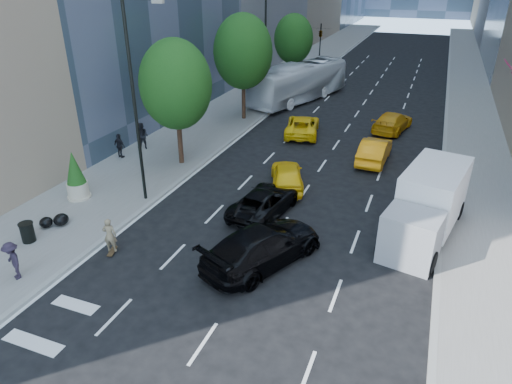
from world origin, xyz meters
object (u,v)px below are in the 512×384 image
at_px(skateboarder, 110,237).
at_px(trash_can, 27,233).
at_px(black_sedan_mercedes, 263,245).
at_px(black_sedan_lincoln, 264,201).
at_px(planter_shrub, 76,176).
at_px(box_truck, 428,205).
at_px(city_bus, 299,82).

bearing_deg(skateboarder, trash_can, -8.06).
distance_m(black_sedan_mercedes, trash_can, 10.42).
distance_m(black_sedan_lincoln, planter_shrub, 9.84).
xyz_separation_m(skateboarder, box_truck, (12.32, 6.43, 0.77)).
bearing_deg(trash_can, black_sedan_mercedes, 13.61).
bearing_deg(black_sedan_lincoln, box_truck, -168.16).
height_order(black_sedan_lincoln, city_bus, city_bus).
xyz_separation_m(black_sedan_lincoln, black_sedan_mercedes, (1.43, -4.00, 0.17)).
xyz_separation_m(city_bus, planter_shrub, (-4.99, -23.62, -0.30)).
relative_size(box_truck, planter_shrub, 2.60).
height_order(skateboarder, black_sedan_mercedes, black_sedan_mercedes).
bearing_deg(trash_can, black_sedan_lincoln, 36.57).
bearing_deg(black_sedan_mercedes, trash_can, 37.68).
bearing_deg(black_sedan_mercedes, city_bus, -52.64).
distance_m(trash_can, planter_shrub, 4.40).
xyz_separation_m(black_sedan_mercedes, planter_shrub, (-10.99, 1.79, 0.56)).
distance_m(skateboarder, black_sedan_lincoln, 7.48).
bearing_deg(city_bus, planter_shrub, -84.06).
distance_m(box_truck, trash_can, 17.72).
distance_m(black_sedan_lincoln, trash_can, 10.83).
xyz_separation_m(skateboarder, trash_can, (-3.86, -0.74, -0.20)).
relative_size(black_sedan_mercedes, box_truck, 0.85).
bearing_deg(box_truck, black_sedan_lincoln, -162.82).
relative_size(skateboarder, box_truck, 0.23).
height_order(black_sedan_mercedes, city_bus, city_bus).
distance_m(skateboarder, city_bus, 27.14).
bearing_deg(black_sedan_lincoln, city_bus, -71.56).
height_order(black_sedan_mercedes, planter_shrub, planter_shrub).
bearing_deg(black_sedan_mercedes, black_sedan_lincoln, -46.26).
relative_size(city_bus, planter_shrub, 4.65).
bearing_deg(city_bus, black_sedan_mercedes, -58.84).
bearing_deg(skateboarder, black_sedan_mercedes, 176.39).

